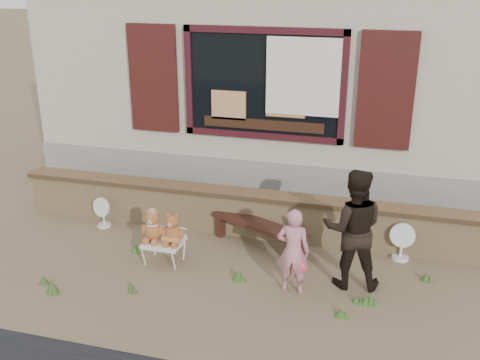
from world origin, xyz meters
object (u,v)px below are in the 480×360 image
(teddy_bear_left, at_px, (153,225))
(adult, at_px, (353,229))
(child, at_px, (293,251))
(folding_chair, at_px, (164,243))
(teddy_bear_right, at_px, (173,228))
(bench, at_px, (259,229))

(teddy_bear_left, bearing_deg, adult, 2.69)
(child, bearing_deg, folding_chair, -8.66)
(teddy_bear_right, bearing_deg, child, -8.09)
(bench, relative_size, teddy_bear_right, 3.40)
(teddy_bear_left, bearing_deg, folding_chair, -0.00)
(bench, bearing_deg, child, -32.62)
(adult, bearing_deg, teddy_bear_left, -4.52)
(folding_chair, distance_m, child, 1.82)
(teddy_bear_left, distance_m, child, 1.94)
(bench, relative_size, teddy_bear_left, 3.30)
(folding_chair, bearing_deg, teddy_bear_right, 0.00)
(bench, distance_m, child, 1.22)
(teddy_bear_left, height_order, teddy_bear_right, teddy_bear_left)
(teddy_bear_right, bearing_deg, teddy_bear_left, -180.00)
(child, relative_size, adult, 0.72)
(folding_chair, bearing_deg, teddy_bear_left, 180.00)
(bench, height_order, teddy_bear_left, teddy_bear_left)
(bench, height_order, adult, adult)
(teddy_bear_right, xyz_separation_m, adult, (2.30, 0.10, 0.24))
(bench, height_order, teddy_bear_right, teddy_bear_right)
(teddy_bear_right, bearing_deg, bench, 37.81)
(teddy_bear_left, xyz_separation_m, teddy_bear_right, (0.28, -0.00, -0.01))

